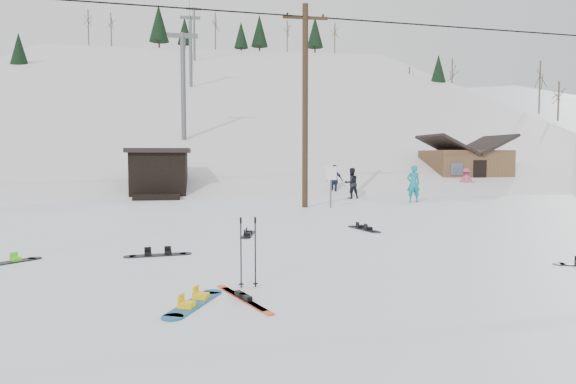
{
  "coord_description": "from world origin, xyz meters",
  "views": [
    {
      "loc": [
        -2.36,
        -8.67,
        2.3
      ],
      "look_at": [
        -0.34,
        4.08,
        1.4
      ],
      "focal_mm": 32.0,
      "sensor_mm": 36.0,
      "label": 1
    }
  ],
  "objects": [
    {
      "name": "skier_pink",
      "position": [
        13.67,
        21.24,
        0.78
      ],
      "size": [
        1.11,
        0.79,
        1.55
      ],
      "primitive_type": "imported",
      "rotation": [
        0.0,
        0.0,
        2.92
      ],
      "color": "#B94166",
      "rests_on": "ground"
    },
    {
      "name": "ridge_right",
      "position": [
        38.0,
        50.0,
        -11.0
      ],
      "size": [
        45.66,
        93.98,
        54.59
      ],
      "primitive_type": "cube",
      "rotation": [
        0.21,
        -0.05,
        -0.12
      ],
      "color": "white",
      "rests_on": "ground"
    },
    {
      "name": "board_scatter_a",
      "position": [
        -3.5,
        3.41,
        0.03
      ],
      "size": [
        1.53,
        0.46,
        0.11
      ],
      "rotation": [
        0.0,
        0.0,
        0.14
      ],
      "color": "black",
      "rests_on": "ground"
    },
    {
      "name": "ski_slope",
      "position": [
        0.0,
        55.0,
        -12.0
      ],
      "size": [
        60.0,
        85.24,
        65.97
      ],
      "primitive_type": "cube",
      "rotation": [
        0.31,
        0.0,
        0.0
      ],
      "color": "silver",
      "rests_on": "ground"
    },
    {
      "name": "ski_poles",
      "position": [
        -1.66,
        0.21,
        0.64
      ],
      "size": [
        0.34,
        0.09,
        1.24
      ],
      "color": "black",
      "rests_on": "ground"
    },
    {
      "name": "skier_navy",
      "position": [
        4.92,
        20.13,
        0.91
      ],
      "size": [
        1.06,
        1.07,
        1.81
      ],
      "primitive_type": "imported",
      "rotation": [
        0.0,
        0.0,
        2.35
      ],
      "color": "#1D2448",
      "rests_on": "ground"
    },
    {
      "name": "lift_tower_near",
      "position": [
        -4.0,
        30.0,
        7.86
      ],
      "size": [
        2.2,
        0.36,
        8.0
      ],
      "color": "#595B60",
      "rests_on": "ski_slope"
    },
    {
      "name": "lift_tower_mid",
      "position": [
        -4.0,
        50.0,
        14.36
      ],
      "size": [
        2.2,
        0.36,
        8.0
      ],
      "color": "#595B60",
      "rests_on": "ski_slope"
    },
    {
      "name": "trail_sign",
      "position": [
        3.1,
        13.58,
        1.27
      ],
      "size": [
        0.5,
        0.09,
        1.85
      ],
      "color": "#595B60",
      "rests_on": "ground"
    },
    {
      "name": "utility_pole",
      "position": [
        2.0,
        14.0,
        4.68
      ],
      "size": [
        2.0,
        0.26,
        9.0
      ],
      "color": "#3A2819",
      "rests_on": "ground"
    },
    {
      "name": "treeline_crest",
      "position": [
        0.0,
        86.0,
        0.0
      ],
      "size": [
        50.0,
        6.0,
        10.0
      ],
      "primitive_type": null,
      "color": "black",
      "rests_on": "ski_slope"
    },
    {
      "name": "lift_tower_far",
      "position": [
        -4.0,
        70.0,
        20.86
      ],
      "size": [
        2.2,
        0.36,
        8.0
      ],
      "color": "#595B60",
      "rests_on": "ski_slope"
    },
    {
      "name": "skier_teal",
      "position": [
        7.85,
        15.65,
        0.92
      ],
      "size": [
        0.7,
        0.48,
        1.85
      ],
      "primitive_type": "imported",
      "rotation": [
        0.0,
        0.0,
        3.08
      ],
      "color": "#0D848A",
      "rests_on": "ground"
    },
    {
      "name": "treeline_right",
      "position": [
        36.0,
        42.0,
        0.0
      ],
      "size": [
        20.0,
        60.0,
        10.0
      ],
      "primitive_type": null,
      "color": "black",
      "rests_on": "ground"
    },
    {
      "name": "hero_snowboard",
      "position": [
        -2.58,
        -0.72,
        0.03
      ],
      "size": [
        0.89,
        1.59,
        0.12
      ],
      "rotation": [
        0.0,
        0.0,
        1.15
      ],
      "color": "#175F97",
      "rests_on": "ground"
    },
    {
      "name": "ground",
      "position": [
        0.0,
        0.0,
        0.0
      ],
      "size": [
        200.0,
        200.0,
        0.0
      ],
      "primitive_type": "plane",
      "color": "white",
      "rests_on": "ground"
    },
    {
      "name": "hero_skis",
      "position": [
        -1.81,
        -0.56,
        0.03
      ],
      "size": [
        0.79,
        1.84,
        0.1
      ],
      "rotation": [
        0.0,
        0.0,
        0.36
      ],
      "color": "red",
      "rests_on": "ground"
    },
    {
      "name": "skier_dark",
      "position": [
        5.38,
        18.23,
        0.84
      ],
      "size": [
        0.93,
        0.79,
        1.67
      ],
      "primitive_type": "imported",
      "rotation": [
        0.0,
        0.0,
        3.35
      ],
      "color": "black",
      "rests_on": "ground"
    },
    {
      "name": "cabin",
      "position": [
        15.0,
        24.0,
        1.48
      ],
      "size": [
        5.39,
        4.4,
        3.77
      ],
      "color": "brown",
      "rests_on": "ground"
    },
    {
      "name": "board_scatter_f",
      "position": [
        2.49,
        6.73,
        0.03
      ],
      "size": [
        0.66,
        1.63,
        0.12
      ],
      "rotation": [
        0.0,
        0.0,
        1.83
      ],
      "color": "black",
      "rests_on": "ground"
    },
    {
      "name": "board_scatter_b",
      "position": [
        -1.19,
        6.17,
        0.03
      ],
      "size": [
        0.51,
        1.44,
        0.1
      ],
      "rotation": [
        0.0,
        0.0,
        1.37
      ],
      "color": "black",
      "rests_on": "ground"
    },
    {
      "name": "board_scatter_c",
      "position": [
        -6.67,
        3.01,
        0.03
      ],
      "size": [
        1.23,
        1.17,
        0.11
      ],
      "rotation": [
        0.0,
        0.0,
        0.75
      ],
      "color": "black",
      "rests_on": "ground"
    },
    {
      "name": "lift_hut",
      "position": [
        -5.0,
        20.94,
        1.36
      ],
      "size": [
        3.4,
        4.1,
        2.75
      ],
      "color": "black",
      "rests_on": "ground"
    }
  ]
}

